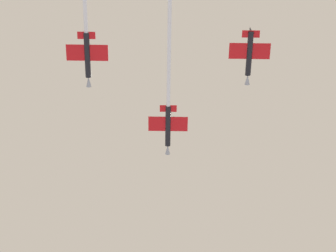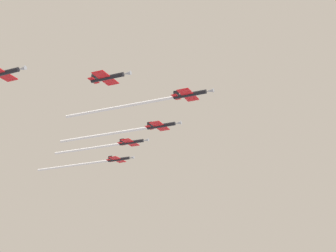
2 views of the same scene
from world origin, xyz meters
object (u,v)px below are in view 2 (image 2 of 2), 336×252
at_px(jet_port_outer, 111,145).
at_px(jet_center_rear, 95,162).
at_px(jet_port_inner, 131,130).
at_px(jet_lead, 152,101).
at_px(jet_starboard_inner, 108,77).

xyz_separation_m(jet_port_outer, jet_center_rear, (-25.23, 9.22, -0.23)).
xyz_separation_m(jet_port_inner, jet_center_rear, (-50.76, 18.30, 2.24)).
height_order(jet_lead, jet_port_inner, jet_lead).
relative_size(jet_port_inner, jet_center_rear, 0.97).
height_order(jet_port_inner, jet_center_rear, jet_center_rear).
bearing_deg(jet_lead, jet_port_outer, -135.07).
bearing_deg(jet_center_rear, jet_port_outer, 46.25).
bearing_deg(jet_port_inner, jet_port_outer, -133.26).
bearing_deg(jet_starboard_inner, jet_port_outer, -150.19).
relative_size(jet_lead, jet_port_inner, 1.05).
bearing_deg(jet_port_outer, jet_port_inner, 46.74).
bearing_deg(jet_center_rear, jet_starboard_inner, 34.64).
bearing_deg(jet_starboard_inner, jet_lead, 164.58).
relative_size(jet_lead, jet_starboard_inner, 3.75).
height_order(jet_starboard_inner, jet_center_rear, jet_starboard_inner).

